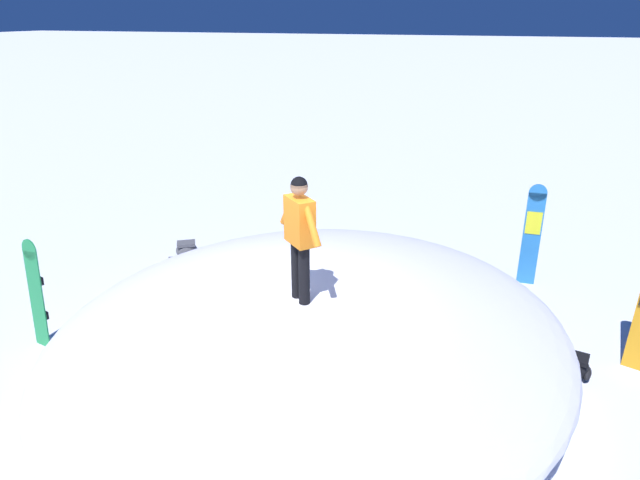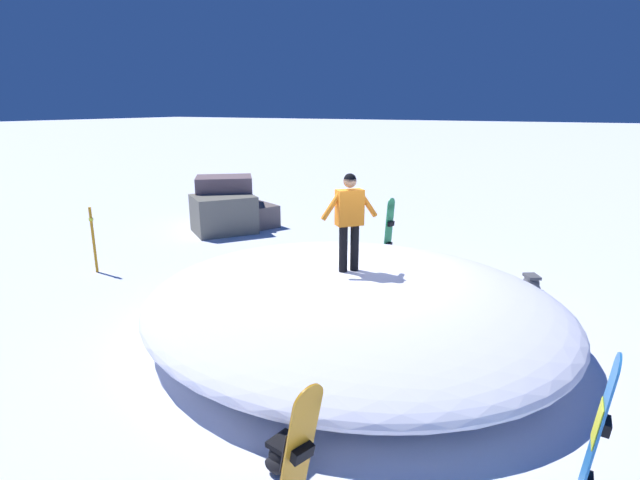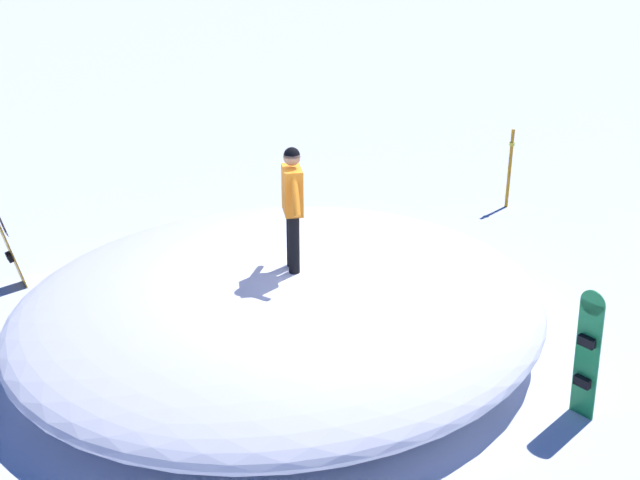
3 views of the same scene
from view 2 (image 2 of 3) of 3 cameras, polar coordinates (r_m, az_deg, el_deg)
name	(u,v)px [view 2 (image 2 of 3)]	position (r m, az deg, el deg)	size (l,w,h in m)	color
ground	(353,317)	(8.99, 3.75, -8.81)	(240.00, 240.00, 0.00)	white
snow_mound	(351,303)	(8.29, 3.56, -7.15)	(7.04, 6.49, 1.00)	white
snowboarder_standing	(349,215)	(8.01, 3.38, 2.92)	(0.72, 0.78, 1.61)	black
snowboard_primary_upright	(595,443)	(5.07, 28.89, -19.59)	(0.21, 0.30, 1.75)	#2672BF
snowboard_secondary_upright	(296,467)	(4.35, -2.73, -24.49)	(0.47, 0.40, 1.68)	orange
snowboard_tertiary_upright	(389,230)	(11.78, 7.90, 1.13)	(0.20, 0.31, 1.59)	#1E8C47
backpack_near	(531,283)	(10.97, 23.00, -4.54)	(0.50, 0.62, 0.35)	#4C4C51
backpack_far	(284,453)	(5.61, -4.13, -23.14)	(0.37, 0.57, 0.33)	black
trail_marker_pole	(93,238)	(12.16, -24.47, 0.18)	(0.10, 0.10, 1.49)	orange
rock_outcrop	(228,208)	(15.64, -10.44, 3.60)	(2.94, 3.08, 1.55)	#655956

